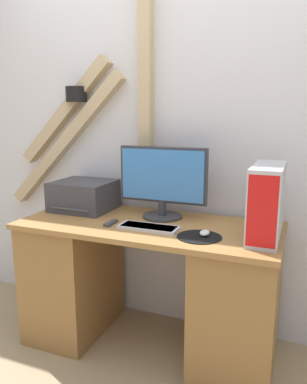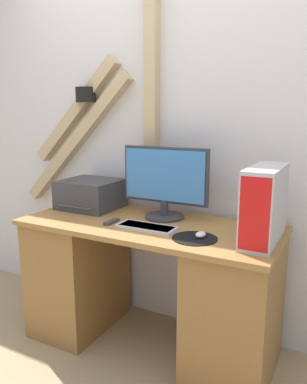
% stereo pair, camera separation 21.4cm
% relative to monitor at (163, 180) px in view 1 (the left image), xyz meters
% --- Properties ---
extents(ground_plane, '(12.00, 12.00, 0.00)m').
position_rel_monitor_xyz_m(ground_plane, '(-0.03, -0.48, -1.03)').
color(ground_plane, '#9E8966').
extents(wall_back, '(6.40, 0.19, 2.70)m').
position_rel_monitor_xyz_m(wall_back, '(-0.05, 0.24, 0.33)').
color(wall_back, silver).
rests_on(wall_back, ground_plane).
extents(desk, '(1.52, 0.66, 0.79)m').
position_rel_monitor_xyz_m(desk, '(-0.03, -0.15, -0.62)').
color(desk, olive).
rests_on(desk, ground_plane).
extents(monitor, '(0.55, 0.24, 0.44)m').
position_rel_monitor_xyz_m(monitor, '(0.00, 0.00, 0.00)').
color(monitor, '#333338').
rests_on(monitor, desk).
extents(keyboard, '(0.33, 0.13, 0.02)m').
position_rel_monitor_xyz_m(keyboard, '(0.01, -0.25, -0.22)').
color(keyboard, silver).
rests_on(keyboard, desk).
extents(mousepad, '(0.23, 0.23, 0.00)m').
position_rel_monitor_xyz_m(mousepad, '(0.31, -0.28, -0.23)').
color(mousepad, black).
rests_on(mousepad, desk).
extents(mouse, '(0.05, 0.07, 0.03)m').
position_rel_monitor_xyz_m(mouse, '(0.33, -0.26, -0.21)').
color(mouse, silver).
rests_on(mouse, mousepad).
extents(computer_tower, '(0.15, 0.44, 0.38)m').
position_rel_monitor_xyz_m(computer_tower, '(0.63, -0.16, -0.04)').
color(computer_tower, '#B2B2B7').
rests_on(computer_tower, desk).
extents(printer, '(0.38, 0.35, 0.19)m').
position_rel_monitor_xyz_m(printer, '(-0.55, -0.01, -0.14)').
color(printer, '#38383D').
rests_on(printer, desk).
extents(remote_control, '(0.04, 0.12, 0.02)m').
position_rel_monitor_xyz_m(remote_control, '(-0.22, -0.25, -0.22)').
color(remote_control, '#38383D').
rests_on(remote_control, desk).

